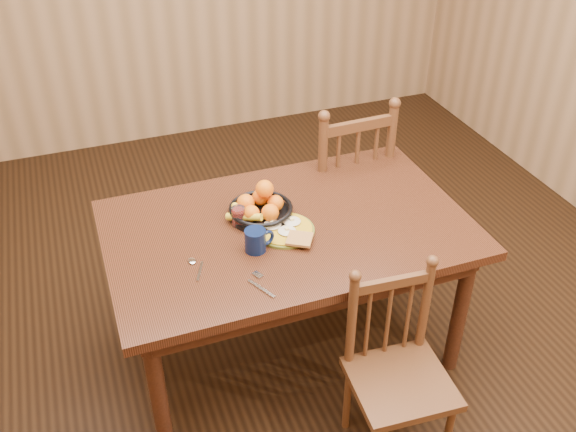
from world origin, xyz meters
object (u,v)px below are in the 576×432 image
object	(u,v)px
chair_near	(397,373)
coffee_mug	(256,240)
breakfast_plate	(285,230)
dining_table	(288,241)
chair_far	(341,187)
fruit_bowl	(260,208)

from	to	relation	value
chair_near	coffee_mug	world-z (taller)	chair_near
breakfast_plate	coffee_mug	distance (m)	0.18
dining_table	chair_far	xyz separation A→B (m)	(0.52, 0.56, -0.16)
chair_far	breakfast_plate	world-z (taller)	chair_far
breakfast_plate	fruit_bowl	xyz separation A→B (m)	(-0.06, 0.15, 0.03)
breakfast_plate	coffee_mug	size ratio (longest dim) A/B	2.30
chair_near	dining_table	bearing A→B (deg)	112.14
coffee_mug	dining_table	bearing A→B (deg)	33.22
chair_far	coffee_mug	world-z (taller)	chair_far
dining_table	coffee_mug	xyz separation A→B (m)	(-0.19, -0.12, 0.14)
dining_table	chair_near	world-z (taller)	chair_near
chair_far	coffee_mug	size ratio (longest dim) A/B	7.84
chair_far	chair_near	distance (m)	1.27
dining_table	coffee_mug	size ratio (longest dim) A/B	11.97
coffee_mug	fruit_bowl	size ratio (longest dim) A/B	0.46
dining_table	breakfast_plate	size ratio (longest dim) A/B	5.21
chair_near	coffee_mug	distance (m)	0.79
coffee_mug	fruit_bowl	world-z (taller)	fruit_bowl
chair_far	chair_near	xyz separation A→B (m)	(-0.30, -1.24, -0.09)
chair_near	breakfast_plate	size ratio (longest dim) A/B	2.79
breakfast_plate	fruit_bowl	size ratio (longest dim) A/B	1.06
dining_table	chair_near	xyz separation A→B (m)	(0.22, -0.68, -0.25)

